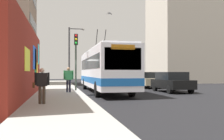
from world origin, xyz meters
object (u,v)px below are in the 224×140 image
city_bus (104,69)px  street_lamp (71,52)px  parked_car_black (172,82)px  pedestrian_near_wall (42,83)px  parked_car_champagne (146,79)px  parked_car_white (129,78)px  pedestrian_at_curb (69,77)px  traffic_light (76,52)px

city_bus → street_lamp: 10.26m
parked_car_black → street_lamp: 13.37m
pedestrian_near_wall → parked_car_champagne: bearing=-37.5°
parked_car_champagne → city_bus: bearing=132.7°
pedestrian_near_wall → parked_car_white: bearing=-27.3°
pedestrian_at_curb → street_lamp: (10.97, -0.73, 2.75)m
city_bus → parked_car_white: (10.77, -5.20, -1.01)m
city_bus → parked_car_champagne: 7.15m
traffic_light → street_lamp: bearing=-0.7°
traffic_light → parked_car_champagne: bearing=-58.7°
parked_car_white → pedestrian_near_wall: pedestrian_near_wall is taller
parked_car_white → parked_car_champagne: bearing=-180.0°
parked_car_white → street_lamp: 7.94m
parked_car_black → traffic_light: traffic_light is taller
city_bus → street_lamp: bearing=11.7°
parked_car_white → pedestrian_near_wall: (-18.22, 9.39, 0.24)m
pedestrian_at_curb → street_lamp: bearing=-3.8°
parked_car_black → street_lamp: size_ratio=0.63×
parked_car_black → parked_car_white: (11.75, 0.00, -0.00)m
city_bus → pedestrian_near_wall: size_ratio=7.26×
parked_car_white → street_lamp: (-0.94, 7.24, 3.11)m
city_bus → traffic_light: 2.51m
pedestrian_near_wall → pedestrian_at_curb: bearing=-12.7°
pedestrian_at_curb → traffic_light: (1.48, -0.62, 1.89)m
city_bus → traffic_light: (0.34, 2.15, 1.25)m
city_bus → pedestrian_near_wall: 8.58m
parked_car_white → pedestrian_at_curb: 14.33m
parked_car_champagne → street_lamp: bearing=55.2°
pedestrian_at_curb → street_lamp: size_ratio=0.27×
parked_car_champagne → pedestrian_near_wall: (-12.25, 9.39, 0.24)m
parked_car_champagne → pedestrian_at_curb: pedestrian_at_curb is taller
parked_car_black → traffic_light: (1.31, 7.35, 2.25)m
parked_car_champagne → street_lamp: street_lamp is taller
pedestrian_at_curb → traffic_light: traffic_light is taller
city_bus → pedestrian_near_wall: city_bus is taller
street_lamp → city_bus: bearing=-168.3°
pedestrian_near_wall → street_lamp: street_lamp is taller
parked_car_black → parked_car_champagne: same height
city_bus → pedestrian_at_curb: 3.06m
traffic_light → parked_car_black: bearing=-100.1°
traffic_light → pedestrian_near_wall: bearing=165.3°
parked_car_champagne → traffic_light: bearing=121.3°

